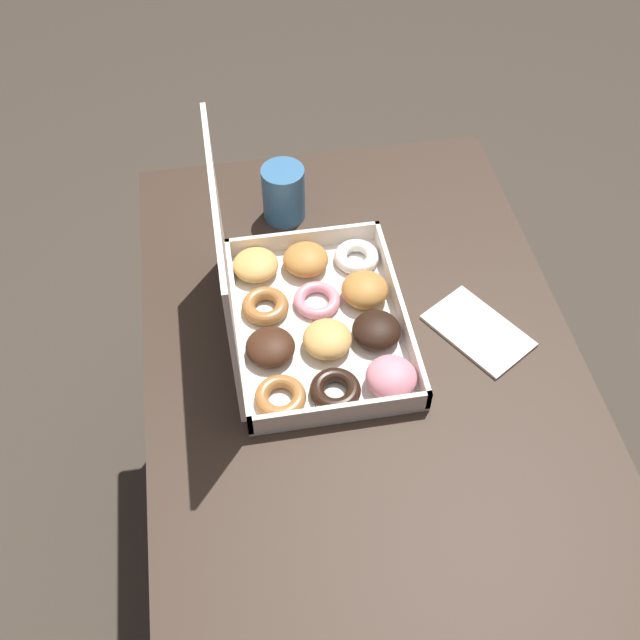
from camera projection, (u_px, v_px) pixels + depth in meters
name	position (u px, v px, depth m)	size (l,w,h in m)	color
ground_plane	(348.00, 538.00, 1.82)	(8.00, 8.00, 0.00)	#42382D
dining_table	(358.00, 394.00, 1.32)	(1.02, 0.70, 0.77)	#38281E
donut_box	(306.00, 309.00, 1.21)	(0.38, 0.29, 0.33)	silver
coffee_mug	(284.00, 193.00, 1.38)	(0.08, 0.08, 0.11)	teal
paper_napkin	(478.00, 331.00, 1.24)	(0.20, 0.18, 0.01)	silver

